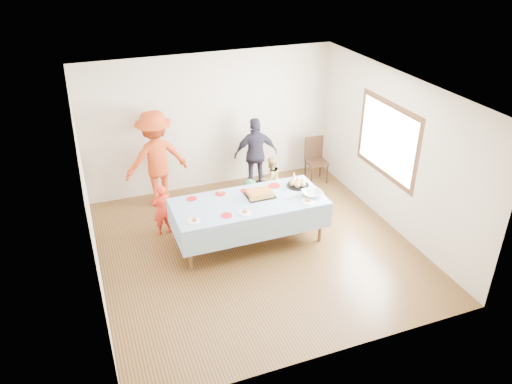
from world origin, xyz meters
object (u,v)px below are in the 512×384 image
at_px(birthday_cake, 260,194).
at_px(adult_left, 156,159).
at_px(party_table, 249,204).
at_px(dining_chair, 315,157).

distance_m(birthday_cake, adult_left, 2.26).
xyz_separation_m(party_table, dining_chair, (2.07, 1.69, -0.21)).
bearing_deg(dining_chair, birthday_cake, -136.40).
bearing_deg(party_table, adult_left, 121.52).
bearing_deg(party_table, birthday_cake, 22.08).
height_order(party_table, dining_chair, dining_chair).
relative_size(birthday_cake, dining_chair, 0.51).
bearing_deg(adult_left, birthday_cake, 120.43).
relative_size(party_table, dining_chair, 2.69).
relative_size(dining_chair, adult_left, 0.50).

